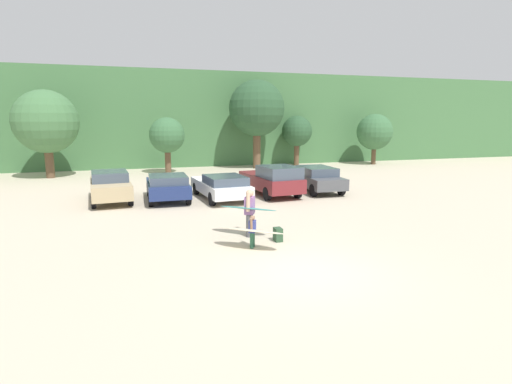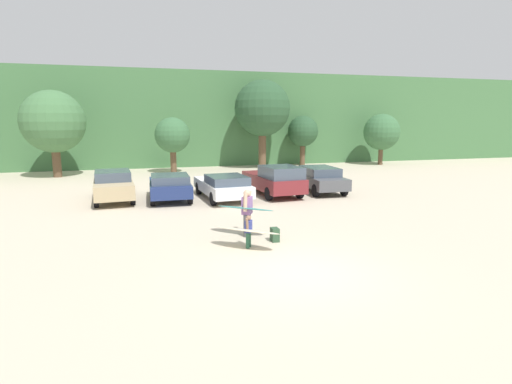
# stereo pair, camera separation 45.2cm
# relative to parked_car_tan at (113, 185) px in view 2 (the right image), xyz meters

# --- Properties ---
(ground_plane) EXTENTS (120.00, 120.00, 0.00)m
(ground_plane) POSITION_rel_parked_car_tan_xyz_m (5.27, -11.59, -0.79)
(ground_plane) COLOR beige
(hillside_ridge) EXTENTS (108.00, 12.00, 8.13)m
(hillside_ridge) POSITION_rel_parked_car_tan_xyz_m (5.27, 19.73, 3.27)
(hillside_ridge) COLOR #427042
(hillside_ridge) RESTS_ON ground_plane
(tree_left) EXTENTS (4.29, 4.29, 6.02)m
(tree_left) POSITION_rel_parked_car_tan_xyz_m (-4.39, 10.00, 3.05)
(tree_left) COLOR brown
(tree_left) RESTS_ON ground_plane
(tree_right) EXTENTS (2.64, 2.64, 4.19)m
(tree_right) POSITION_rel_parked_car_tan_xyz_m (3.69, 10.13, 2.04)
(tree_right) COLOR brown
(tree_right) RESTS_ON ground_plane
(tree_center) EXTENTS (4.57, 4.57, 7.23)m
(tree_center) POSITION_rel_parked_car_tan_xyz_m (11.09, 11.31, 4.11)
(tree_center) COLOR brown
(tree_center) RESTS_ON ground_plane
(tree_far_left) EXTENTS (2.66, 2.66, 4.36)m
(tree_far_left) POSITION_rel_parked_car_tan_xyz_m (15.11, 12.32, 2.20)
(tree_far_left) COLOR brown
(tree_far_left) RESTS_ON ground_plane
(tree_ridge_back) EXTENTS (3.21, 3.21, 4.54)m
(tree_ridge_back) POSITION_rel_parked_car_tan_xyz_m (22.17, 11.05, 2.13)
(tree_ridge_back) COLOR brown
(tree_ridge_back) RESTS_ON ground_plane
(parked_car_tan) EXTENTS (2.18, 4.72, 1.49)m
(parked_car_tan) POSITION_rel_parked_car_tan_xyz_m (0.00, 0.00, 0.00)
(parked_car_tan) COLOR tan
(parked_car_tan) RESTS_ON ground_plane
(parked_car_navy) EXTENTS (2.00, 4.13, 1.33)m
(parked_car_navy) POSITION_rel_parked_car_tan_xyz_m (2.71, -0.68, -0.06)
(parked_car_navy) COLOR navy
(parked_car_navy) RESTS_ON ground_plane
(parked_car_white) EXTENTS (2.32, 4.91, 1.28)m
(parked_car_white) POSITION_rel_parked_car_tan_xyz_m (5.33, -1.13, -0.10)
(parked_car_white) COLOR white
(parked_car_white) RESTS_ON ground_plane
(parked_car_maroon) EXTENTS (2.30, 4.82, 1.64)m
(parked_car_maroon) POSITION_rel_parked_car_tan_xyz_m (8.18, -0.83, 0.05)
(parked_car_maroon) COLOR maroon
(parked_car_maroon) RESTS_ON ground_plane
(parked_car_dark_gray) EXTENTS (1.95, 4.15, 1.39)m
(parked_car_dark_gray) POSITION_rel_parked_car_tan_xyz_m (10.94, -0.54, -0.03)
(parked_car_dark_gray) COLOR #4C4F54
(parked_car_dark_gray) RESTS_ON ground_plane
(person_adult) EXTENTS (0.50, 0.71, 1.62)m
(person_adult) POSITION_rel_parked_car_tan_xyz_m (4.86, -7.90, 0.12)
(person_adult) COLOR #4C4C51
(person_adult) RESTS_ON ground_plane
(person_child) EXTENTS (0.29, 0.41, 1.03)m
(person_child) POSITION_rel_parked_car_tan_xyz_m (4.57, -9.19, -0.21)
(person_child) COLOR #26593F
(person_child) RESTS_ON ground_plane
(surfboard_teal) EXTENTS (1.97, 1.75, 0.20)m
(surfboard_teal) POSITION_rel_parked_car_tan_xyz_m (4.79, -7.91, 0.18)
(surfboard_teal) COLOR teal
(surfboard_cream) EXTENTS (2.06, 1.84, 0.20)m
(surfboard_cream) POSITION_rel_parked_car_tan_xyz_m (4.49, -9.32, -0.20)
(surfboard_cream) COLOR beige
(backpack_dropped) EXTENTS (0.24, 0.34, 0.45)m
(backpack_dropped) POSITION_rel_parked_car_tan_xyz_m (5.57, -8.78, -0.57)
(backpack_dropped) COLOR #2D4C33
(backpack_dropped) RESTS_ON ground_plane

